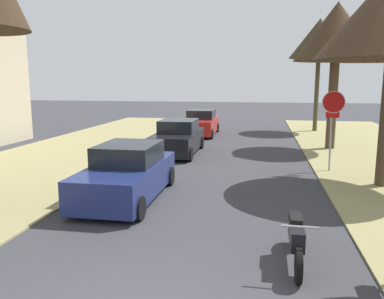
{
  "coord_description": "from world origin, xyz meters",
  "views": [
    {
      "loc": [
        1.6,
        -4.15,
        3.34
      ],
      "look_at": [
        -0.34,
        6.57,
        1.42
      ],
      "focal_mm": 36.2,
      "sensor_mm": 36.0,
      "label": 1
    }
  ],
  "objects": [
    {
      "name": "parked_motorcycle",
      "position": [
        2.29,
        2.83,
        0.48
      ],
      "size": [
        0.6,
        2.05,
        0.97
      ],
      "color": "black",
      "rests_on": "ground"
    },
    {
      "name": "stop_sign_far",
      "position": [
        4.15,
        10.69,
        2.18
      ],
      "size": [
        0.81,
        0.46,
        2.95
      ],
      "color": "#9EA0A5",
      "rests_on": "grass_verge_right"
    },
    {
      "name": "street_tree_right_mid_b",
      "position": [
        4.99,
        15.83,
        5.62
      ],
      "size": [
        3.95,
        3.95,
        7.01
      ],
      "color": "#4C3A27",
      "rests_on": "grass_verge_right"
    },
    {
      "name": "street_tree_right_far",
      "position": [
        5.15,
        22.93,
        6.07
      ],
      "size": [
        3.83,
        3.83,
        7.32
      ],
      "color": "#453F26",
      "rests_on": "grass_verge_right"
    },
    {
      "name": "parked_sedan_black",
      "position": [
        -2.23,
        13.33,
        0.72
      ],
      "size": [
        1.96,
        4.41,
        1.57
      ],
      "color": "black",
      "rests_on": "ground"
    },
    {
      "name": "parked_sedan_navy",
      "position": [
        -2.15,
        6.16,
        0.72
      ],
      "size": [
        1.96,
        4.41,
        1.57
      ],
      "color": "navy",
      "rests_on": "ground"
    },
    {
      "name": "parked_sedan_red",
      "position": [
        -2.18,
        19.94,
        0.72
      ],
      "size": [
        1.96,
        4.41,
        1.57
      ],
      "color": "red",
      "rests_on": "ground"
    }
  ]
}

